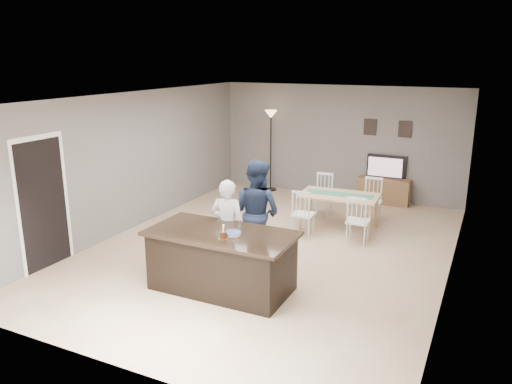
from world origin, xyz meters
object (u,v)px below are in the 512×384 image
at_px(tv_console, 383,191).
at_px(woman, 228,227).
at_px(plate_stack, 233,233).
at_px(television, 386,167).
at_px(floor_lamp, 271,129).
at_px(dining_table, 339,200).
at_px(kitchen_island, 222,260).
at_px(man, 257,212).
at_px(birthday_cake, 223,235).

relative_size(tv_console, woman, 0.78).
distance_m(tv_console, plate_stack, 5.72).
height_order(television, floor_lamp, floor_lamp).
height_order(plate_stack, dining_table, plate_stack).
xyz_separation_m(dining_table, floor_lamp, (-2.45, 2.15, 1.00)).
bearing_deg(plate_stack, television, 80.03).
bearing_deg(dining_table, floor_lamp, 136.02).
xyz_separation_m(tv_console, dining_table, (-0.43, -2.21, 0.29)).
height_order(kitchen_island, floor_lamp, floor_lamp).
xyz_separation_m(man, plate_stack, (0.17, -1.15, 0.04)).
relative_size(tv_console, birthday_cake, 5.74).
distance_m(tv_console, floor_lamp, 3.16).
distance_m(tv_console, television, 0.57).
bearing_deg(tv_console, woman, -105.56).
relative_size(plate_stack, dining_table, 0.14).
height_order(woman, plate_stack, woman).
distance_m(birthday_cake, dining_table, 3.65).
distance_m(television, man, 4.67).
relative_size(tv_console, floor_lamp, 0.58).
xyz_separation_m(television, woman, (-1.40, -5.09, -0.09)).
relative_size(woman, plate_stack, 6.28).
height_order(tv_console, television, television).
distance_m(woman, plate_stack, 0.72).
distance_m(kitchen_island, birthday_cake, 0.57).
bearing_deg(television, plate_stack, 80.03).
distance_m(plate_stack, floor_lamp, 5.89).
bearing_deg(dining_table, woman, -111.78).
bearing_deg(plate_stack, man, 98.34).
bearing_deg(dining_table, tv_console, 76.21).
relative_size(man, birthday_cake, 8.45).
bearing_deg(dining_table, birthday_cake, -102.34).
xyz_separation_m(television, dining_table, (-0.43, -2.28, -0.27)).
bearing_deg(kitchen_island, plate_stack, -9.08).
bearing_deg(birthday_cake, plate_stack, 79.19).
height_order(kitchen_island, birthday_cake, birthday_cake).
bearing_deg(plate_stack, tv_console, 79.91).
bearing_deg(television, man, 75.53).
bearing_deg(birthday_cake, woman, 115.02).
bearing_deg(tv_console, dining_table, -101.01).
height_order(television, dining_table, television).
xyz_separation_m(man, dining_table, (0.74, 2.24, -0.29)).
xyz_separation_m(kitchen_island, plate_stack, (0.20, -0.03, 0.47)).
height_order(television, plate_stack, television).
bearing_deg(tv_console, floor_lamp, -178.71).
distance_m(man, birthday_cake, 1.36).
relative_size(birthday_cake, plate_stack, 0.85).
relative_size(tv_console, man, 0.68).
bearing_deg(floor_lamp, woman, -73.32).
relative_size(television, woman, 0.59).
bearing_deg(floor_lamp, kitchen_island, -73.01).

